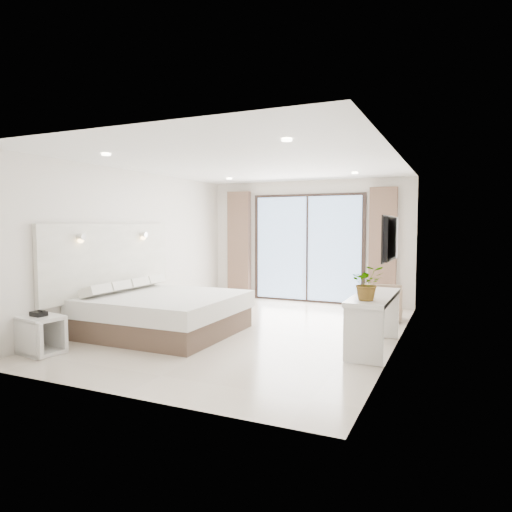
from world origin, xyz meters
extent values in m
plane|color=beige|center=(0.00, 0.00, 0.00)|extent=(6.20, 6.20, 0.00)
cube|color=silver|center=(0.00, 3.10, 1.35)|extent=(4.60, 0.02, 2.70)
cube|color=silver|center=(0.00, -3.10, 1.35)|extent=(4.60, 0.02, 2.70)
cube|color=silver|center=(-2.30, 0.00, 1.35)|extent=(0.02, 6.20, 2.70)
cube|color=silver|center=(2.30, 0.00, 1.35)|extent=(0.02, 6.20, 2.70)
cube|color=white|center=(0.00, 0.00, 2.70)|extent=(4.60, 6.20, 0.02)
cube|color=white|center=(-2.25, -0.68, 1.15)|extent=(0.08, 3.00, 1.20)
cube|color=black|center=(2.25, -0.31, 1.55)|extent=(0.06, 1.00, 0.58)
cube|color=black|center=(2.21, -0.31, 1.55)|extent=(0.02, 1.04, 0.62)
cube|color=black|center=(0.00, 3.07, 1.20)|extent=(2.56, 0.04, 2.42)
cube|color=#8FB3E6|center=(0.00, 3.04, 1.20)|extent=(2.40, 0.01, 2.30)
cube|color=brown|center=(-1.65, 2.96, 1.25)|extent=(0.55, 0.14, 2.50)
cube|color=brown|center=(1.65, 2.96, 1.25)|extent=(0.55, 0.14, 2.50)
cylinder|color=white|center=(-1.30, -1.80, 2.68)|extent=(0.12, 0.12, 0.02)
cylinder|color=white|center=(1.30, -1.80, 2.68)|extent=(0.12, 0.12, 0.02)
cylinder|color=white|center=(-1.30, 1.80, 2.68)|extent=(0.12, 0.12, 0.02)
cylinder|color=white|center=(1.30, 1.80, 2.68)|extent=(0.12, 0.12, 0.02)
cube|color=brown|center=(-1.18, -0.68, 0.17)|extent=(2.13, 2.03, 0.34)
cube|color=white|center=(-1.18, -0.68, 0.48)|extent=(2.22, 2.11, 0.28)
cube|color=white|center=(-1.95, -1.38, 0.69)|extent=(0.28, 0.43, 0.14)
cube|color=white|center=(-1.95, -0.92, 0.69)|extent=(0.28, 0.43, 0.14)
cube|color=white|center=(-1.95, -0.45, 0.69)|extent=(0.28, 0.43, 0.14)
cube|color=white|center=(-1.95, 0.01, 0.69)|extent=(0.28, 0.43, 0.14)
cube|color=silver|center=(-2.02, -2.33, 0.49)|extent=(0.63, 0.54, 0.05)
cube|color=silver|center=(-2.02, -2.33, 0.03)|extent=(0.63, 0.54, 0.05)
cube|color=silver|center=(-2.02, -2.54, 0.25)|extent=(0.56, 0.14, 0.46)
cube|color=silver|center=(-2.02, -2.13, 0.25)|extent=(0.56, 0.14, 0.46)
cube|color=black|center=(-2.03, -2.35, 0.54)|extent=(0.21, 0.17, 0.07)
cube|color=silver|center=(2.04, -0.31, 0.74)|extent=(0.51, 1.64, 0.06)
cube|color=silver|center=(2.04, -1.04, 0.35)|extent=(0.49, 0.06, 0.71)
cube|color=silver|center=(2.04, 0.43, 0.35)|extent=(0.49, 0.06, 0.71)
imported|color=#33662D|center=(2.04, -0.81, 0.95)|extent=(0.53, 0.56, 0.35)
imported|color=#836D55|center=(1.85, 1.78, 0.35)|extent=(0.71, 0.75, 0.69)
camera|label=1|loc=(3.10, -6.66, 1.74)|focal=32.00mm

